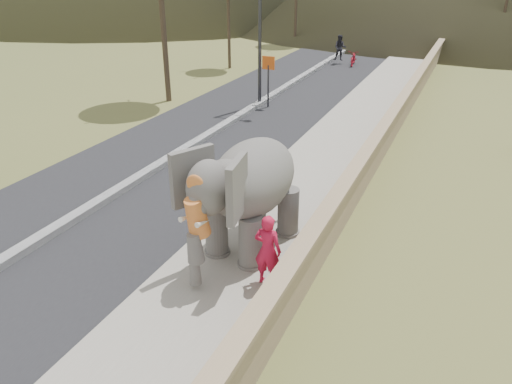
# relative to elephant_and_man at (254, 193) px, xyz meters

# --- Properties ---
(ground) EXTENTS (160.00, 160.00, 0.00)m
(ground) POSITION_rel_elephant_and_man_xyz_m (-0.02, -4.29, -1.52)
(ground) COLOR olive
(ground) RESTS_ON ground
(road) EXTENTS (7.00, 120.00, 0.03)m
(road) POSITION_rel_elephant_and_man_xyz_m (-5.02, 5.71, -1.50)
(road) COLOR black
(road) RESTS_ON ground
(median) EXTENTS (0.35, 120.00, 0.22)m
(median) POSITION_rel_elephant_and_man_xyz_m (-5.02, 5.71, -1.41)
(median) COLOR black
(median) RESTS_ON ground
(walkway) EXTENTS (3.00, 120.00, 0.15)m
(walkway) POSITION_rel_elephant_and_man_xyz_m (-0.02, 5.71, -1.44)
(walkway) COLOR #9E9687
(walkway) RESTS_ON ground
(parapet) EXTENTS (0.30, 120.00, 1.10)m
(parapet) POSITION_rel_elephant_and_man_xyz_m (1.63, 5.71, -0.97)
(parapet) COLOR tan
(parapet) RESTS_ON ground
(signboard) EXTENTS (0.60, 0.08, 2.40)m
(signboard) POSITION_rel_elephant_and_man_xyz_m (-4.52, 11.82, 0.13)
(signboard) COLOR #2D2D33
(signboard) RESTS_ON ground
(elephant_and_man) EXTENTS (2.48, 4.05, 2.75)m
(elephant_and_man) POSITION_rel_elephant_and_man_xyz_m (0.00, 0.00, 0.00)
(elephant_and_man) COLOR slate
(elephant_and_man) RESTS_ON ground
(motorcyclist) EXTENTS (1.83, 1.93, 1.89)m
(motorcyclist) POSITION_rel_elephant_and_man_xyz_m (-3.64, 23.41, -0.79)
(motorcyclist) COLOR maroon
(motorcyclist) RESTS_ON ground
(trees) EXTENTS (47.08, 45.78, 9.38)m
(trees) POSITION_rel_elephant_and_man_xyz_m (0.73, 22.99, 2.28)
(trees) COLOR #473828
(trees) RESTS_ON ground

